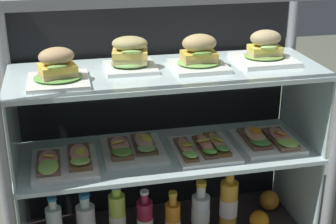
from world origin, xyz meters
TOP-DOWN VIEW (x-y plane):
  - case_frame at (0.00, 0.10)m, footprint 1.13×0.44m
  - riser_lower_tier at (0.00, 0.00)m, footprint 1.05×0.37m
  - shelf_lower_glass at (0.00, 0.00)m, footprint 1.07×0.39m
  - riser_upper_tier at (0.00, 0.00)m, footprint 1.05×0.37m
  - shelf_upper_glass at (0.00, 0.00)m, footprint 1.07×0.39m
  - plated_roll_sandwich_mid_right at (-0.36, -0.06)m, footprint 0.19×0.19m
  - plated_roll_sandwich_mid_left at (-0.12, 0.04)m, footprint 0.17×0.17m
  - plated_roll_sandwich_center at (0.11, -0.00)m, footprint 0.18×0.18m
  - plated_roll_sandwich_near_left_corner at (0.36, 0.02)m, footprint 0.20×0.20m
  - open_sandwich_tray_far_left at (-0.37, -0.04)m, footprint 0.22×0.25m
  - open_sandwich_tray_left_of_center at (-0.13, 0.02)m, footprint 0.22×0.25m
  - open_sandwich_tray_right_of_center at (0.12, -0.04)m, footprint 0.22×0.25m
  - open_sandwich_tray_near_right_corner at (0.37, -0.03)m, footprint 0.22×0.25m
  - juice_bottle_front_left_end at (-0.19, -0.00)m, footprint 0.06×0.06m
  - juice_bottle_tucked_behind at (-0.09, -0.01)m, footprint 0.06×0.06m
  - juice_bottle_front_middle at (0.01, -0.02)m, footprint 0.06×0.06m
  - juice_bottle_back_right at (0.13, -0.01)m, footprint 0.07×0.07m
  - juice_bottle_front_right_end at (0.24, -0.01)m, footprint 0.07×0.07m
  - orange_fruit_beside_bottles at (0.45, 0.08)m, footprint 0.08×0.08m
  - orange_fruit_near_left_post at (0.36, -0.05)m, footprint 0.08×0.08m

SIDE VIEW (x-z plane):
  - orange_fruit_near_left_post at x=0.36m, z-range 0.03..0.11m
  - orange_fruit_beside_bottles at x=0.45m, z-range 0.03..0.12m
  - juice_bottle_front_middle at x=0.01m, z-range 0.01..0.20m
  - juice_bottle_tucked_behind at x=-0.09m, z-range 0.01..0.21m
  - juice_bottle_back_right at x=0.13m, z-range 0.01..0.23m
  - juice_bottle_front_left_end at x=-0.19m, z-range 0.01..0.25m
  - juice_bottle_front_right_end at x=0.24m, z-range 0.01..0.27m
  - riser_lower_tier at x=0.00m, z-range 0.03..0.37m
  - shelf_lower_glass at x=0.00m, z-range 0.37..0.39m
  - open_sandwich_tray_right_of_center at x=0.12m, z-range 0.38..0.44m
  - open_sandwich_tray_left_of_center at x=-0.13m, z-range 0.38..0.44m
  - open_sandwich_tray_far_left at x=-0.37m, z-range 0.38..0.44m
  - open_sandwich_tray_near_right_corner at x=0.37m, z-range 0.38..0.44m
  - case_frame at x=0.00m, z-range 0.04..1.03m
  - riser_upper_tier at x=0.00m, z-range 0.39..0.68m
  - shelf_upper_glass at x=0.00m, z-range 0.68..0.70m
  - plated_roll_sandwich_near_left_corner at x=0.36m, z-range 0.68..0.79m
  - plated_roll_sandwich_mid_right at x=-0.36m, z-range 0.68..0.79m
  - plated_roll_sandwich_center at x=0.11m, z-range 0.68..0.80m
  - plated_roll_sandwich_mid_left at x=-0.12m, z-range 0.68..0.80m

